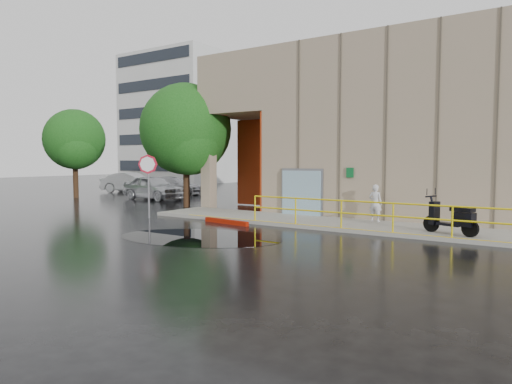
# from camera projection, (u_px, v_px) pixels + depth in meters

# --- Properties ---
(ground) EXTENTS (120.00, 120.00, 0.00)m
(ground) POSITION_uv_depth(u_px,v_px,m) (217.00, 235.00, 15.94)
(ground) COLOR black
(ground) RESTS_ON ground
(sidewalk) EXTENTS (20.00, 3.00, 0.15)m
(sidewalk) POSITION_uv_depth(u_px,v_px,m) (372.00, 227.00, 17.48)
(sidewalk) COLOR gray
(sidewalk) RESTS_ON ground
(building) EXTENTS (20.00, 10.17, 8.00)m
(building) POSITION_uv_depth(u_px,v_px,m) (441.00, 127.00, 21.99)
(building) COLOR gray
(building) RESTS_ON ground
(guardrail) EXTENTS (9.56, 0.06, 1.03)m
(guardrail) POSITION_uv_depth(u_px,v_px,m) (366.00, 215.00, 16.18)
(guardrail) COLOR yellow
(guardrail) RESTS_ON sidewalk
(distant_building) EXTENTS (12.00, 8.08, 15.00)m
(distant_building) POSITION_uv_depth(u_px,v_px,m) (177.00, 119.00, 54.09)
(distant_building) COLOR beige
(distant_building) RESTS_ON ground
(person) EXTENTS (0.58, 0.41, 1.51)m
(person) POSITION_uv_depth(u_px,v_px,m) (375.00, 203.00, 18.33)
(person) COLOR silver
(person) RESTS_ON sidewalk
(scooter) EXTENTS (2.00, 1.25, 1.51)m
(scooter) POSITION_uv_depth(u_px,v_px,m) (451.00, 209.00, 15.15)
(scooter) COLOR black
(scooter) RESTS_ON sidewalk
(stop_sign) EXTENTS (0.74, 0.52, 2.88)m
(stop_sign) POSITION_uv_depth(u_px,v_px,m) (148.00, 173.00, 20.47)
(stop_sign) COLOR slate
(stop_sign) RESTS_ON ground
(red_curb) EXTENTS (2.40, 0.54, 0.18)m
(red_curb) POSITION_uv_depth(u_px,v_px,m) (226.00, 222.00, 18.84)
(red_curb) COLOR #951503
(red_curb) RESTS_ON ground
(puddle) EXTENTS (6.50, 4.94, 0.01)m
(puddle) POSITION_uv_depth(u_px,v_px,m) (200.00, 237.00, 15.52)
(puddle) COLOR black
(puddle) RESTS_ON ground
(car_a) EXTENTS (4.96, 2.40, 1.63)m
(car_a) POSITION_uv_depth(u_px,v_px,m) (153.00, 187.00, 30.32)
(car_a) COLOR silver
(car_a) RESTS_ON ground
(car_b) EXTENTS (5.18, 3.08, 1.61)m
(car_b) POSITION_uv_depth(u_px,v_px,m) (131.00, 183.00, 36.94)
(car_b) COLOR silver
(car_b) RESTS_ON ground
(car_c) EXTENTS (5.04, 3.31, 1.36)m
(car_c) POSITION_uv_depth(u_px,v_px,m) (174.00, 186.00, 34.92)
(car_c) COLOR #A4A5AB
(car_c) RESTS_ON ground
(tree_near) EXTENTS (5.08, 5.08, 6.89)m
(tree_near) POSITION_uv_depth(u_px,v_px,m) (187.00, 133.00, 25.23)
(tree_near) COLOR black
(tree_near) RESTS_ON ground
(tree_far) EXTENTS (4.16, 4.16, 6.15)m
(tree_far) POSITION_uv_depth(u_px,v_px,m) (75.00, 142.00, 31.48)
(tree_far) COLOR black
(tree_far) RESTS_ON ground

